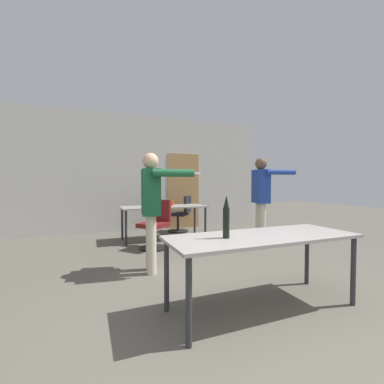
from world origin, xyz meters
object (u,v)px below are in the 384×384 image
(office_chair_mid_tucked, at_px, (155,226))
(office_chair_far_right, at_px, (181,215))
(drink_cup, at_px, (172,203))
(person_far_watching, at_px, (261,192))
(person_center_tall, at_px, (152,200))
(beer_bottle, at_px, (226,217))

(office_chair_mid_tucked, bearing_deg, office_chair_far_right, -76.63)
(drink_cup, bearing_deg, person_far_watching, -43.01)
(person_center_tall, height_order, beer_bottle, person_center_tall)
(person_far_watching, height_order, beer_bottle, person_far_watching)
(person_far_watching, xyz_separation_m, drink_cup, (-1.44, 1.34, -0.28))
(person_center_tall, bearing_deg, office_chair_mid_tucked, 171.76)
(person_far_watching, bearing_deg, office_chair_mid_tucked, -93.13)
(person_center_tall, relative_size, office_chair_far_right, 1.81)
(drink_cup, bearing_deg, beer_bottle, -99.36)
(person_center_tall, distance_m, beer_bottle, 1.47)
(drink_cup, bearing_deg, person_center_tall, -114.81)
(beer_bottle, bearing_deg, drink_cup, 80.64)
(person_far_watching, relative_size, office_chair_far_right, 1.90)
(person_far_watching, height_order, office_chair_far_right, person_far_watching)
(office_chair_far_right, xyz_separation_m, drink_cup, (-0.40, -0.57, 0.36))
(beer_bottle, relative_size, drink_cup, 3.93)
(office_chair_far_right, bearing_deg, office_chair_mid_tucked, -177.52)
(office_chair_mid_tucked, distance_m, beer_bottle, 2.73)
(person_center_tall, xyz_separation_m, office_chair_far_right, (1.35, 2.62, -0.57))
(person_far_watching, bearing_deg, drink_cup, -120.77)
(office_chair_far_right, height_order, office_chair_mid_tucked, office_chair_far_right)
(person_center_tall, distance_m, person_far_watching, 2.49)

